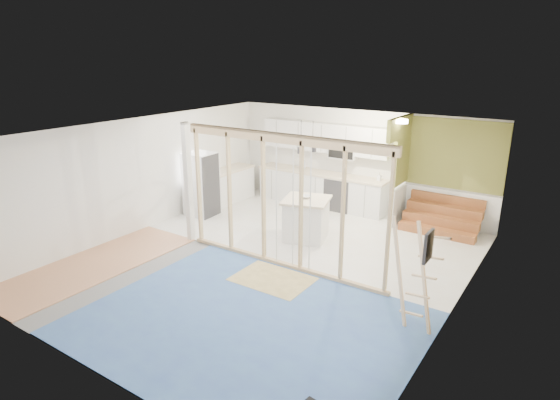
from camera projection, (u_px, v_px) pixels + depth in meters
The scene contains 16 objects.
room at pixel (269, 199), 8.87m from camera, with size 7.01×8.01×2.61m.
floor_overlays at pixel (274, 261), 9.26m from camera, with size 7.00×8.00×0.03m.
stud_frame at pixel (259, 184), 8.90m from camera, with size 4.66×0.14×2.60m.
base_cabinets at pixel (292, 188), 12.63m from camera, with size 4.45×2.24×0.93m.
upper_cabinets at pixel (326, 139), 12.18m from camera, with size 3.60×0.41×0.85m.
green_partition at pixel (432, 189), 10.79m from camera, with size 2.25×1.51×2.60m.
pot_rack at pixel (306, 146), 10.32m from camera, with size 0.52×0.52×0.72m.
sheathing_panel at pixel (414, 292), 5.43m from camera, with size 0.02×4.00×2.60m, color tan.
electrical_panel at pixel (428, 246), 5.83m from camera, with size 0.04×0.30×0.40m, color #39393E.
ceiling_light at pixel (401, 121), 10.13m from camera, with size 0.32×0.32×0.08m, color #FFEABF.
fridge at pixel (202, 185), 11.71m from camera, with size 0.73×0.71×1.61m.
island at pixel (306, 219), 10.25m from camera, with size 1.19×1.19×0.94m.
bowl at pixel (306, 197), 10.17m from camera, with size 0.23×0.23×0.06m, color silver.
soap_bottle_a at pixel (303, 163), 12.72m from camera, with size 0.12×0.13×0.32m, color #AFB7C3.
soap_bottle_b at pixel (379, 177), 11.56m from camera, with size 0.09×0.09×0.20m, color white.
ladder at pixel (415, 276), 6.80m from camera, with size 0.89×0.15×1.67m.
Camera 1 is at (4.89, -6.91, 3.95)m, focal length 30.00 mm.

